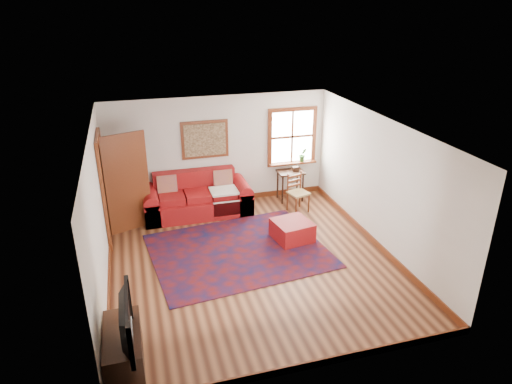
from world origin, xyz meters
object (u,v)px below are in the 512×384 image
object	(u,v)px
red_ottoman	(292,231)
media_cabinet	(124,351)
side_table	(290,176)
ladder_back_chair	(297,191)
red_leather_sofa	(197,200)

from	to	relation	value
red_ottoman	media_cabinet	distance (m)	4.19
red_ottoman	side_table	world-z (taller)	side_table
ladder_back_chair	red_leather_sofa	bearing A→B (deg)	167.22
red_ottoman	side_table	size ratio (longest dim) A/B	0.96
side_table	media_cabinet	xyz separation A→B (m)	(-3.87, -4.48, -0.31)
red_leather_sofa	media_cabinet	distance (m)	4.67
red_ottoman	red_leather_sofa	bearing A→B (deg)	122.96
red_ottoman	side_table	bearing A→B (deg)	61.79
red_leather_sofa	side_table	bearing A→B (deg)	2.92
media_cabinet	red_leather_sofa	bearing A→B (deg)	69.28
side_table	red_ottoman	bearing A→B (deg)	-108.48
red_leather_sofa	media_cabinet	size ratio (longest dim) A/B	2.24
red_leather_sofa	ladder_back_chair	bearing A→B (deg)	-12.78
ladder_back_chair	media_cabinet	world-z (taller)	ladder_back_chair
red_leather_sofa	media_cabinet	xyz separation A→B (m)	(-1.65, -4.37, -0.02)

